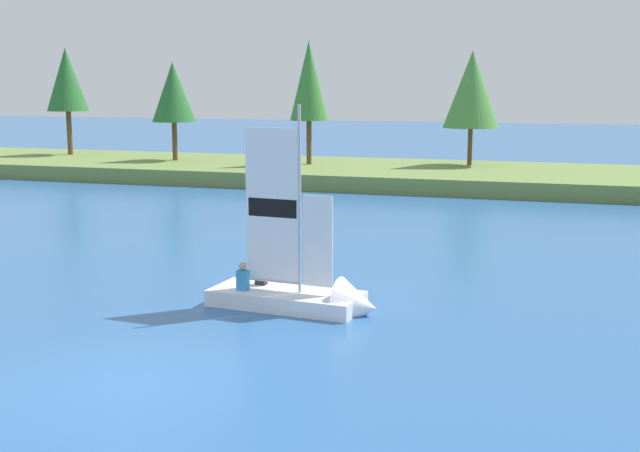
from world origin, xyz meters
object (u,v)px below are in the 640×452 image
at_px(shoreline_tree_left, 67,80).
at_px(sailboat, 314,296).
at_px(shoreline_tree_midleft, 173,92).
at_px(shoreline_tree_centre, 309,81).
at_px(shoreline_tree_midright, 472,89).

relative_size(shoreline_tree_left, sailboat, 1.25).
bearing_deg(shoreline_tree_left, shoreline_tree_midleft, -10.49).
bearing_deg(shoreline_tree_midleft, shoreline_tree_centre, 0.24).
bearing_deg(shoreline_tree_midright, shoreline_tree_left, -178.82).
bearing_deg(sailboat, shoreline_tree_left, 138.13).
distance_m(shoreline_tree_left, sailboat, 37.71).
bearing_deg(shoreline_tree_left, shoreline_tree_centre, -5.12).
distance_m(shoreline_tree_left, shoreline_tree_midleft, 8.54).
relative_size(shoreline_tree_left, shoreline_tree_midright, 1.07).
height_order(shoreline_tree_midleft, sailboat, shoreline_tree_midleft).
bearing_deg(shoreline_tree_midright, sailboat, -91.28).
bearing_deg(shoreline_tree_centre, sailboat, -72.23).
bearing_deg(shoreline_tree_midleft, shoreline_tree_left, 169.51).
height_order(shoreline_tree_centre, shoreline_tree_midright, shoreline_tree_centre).
bearing_deg(shoreline_tree_midleft, shoreline_tree_midright, 6.79).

